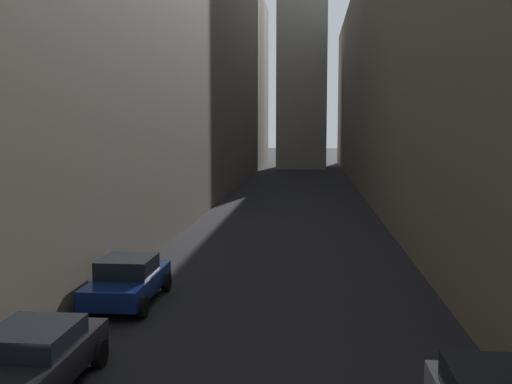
% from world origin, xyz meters
% --- Properties ---
extents(ground_plane, '(264.00, 264.00, 0.00)m').
position_xyz_m(ground_plane, '(0.00, 48.00, 0.00)').
color(ground_plane, black).
extents(building_block_left, '(13.87, 108.00, 23.87)m').
position_xyz_m(building_block_left, '(-12.44, 50.00, 11.93)').
color(building_block_left, '#60594F').
rests_on(building_block_left, ground).
extents(building_block_right, '(15.26, 108.00, 19.70)m').
position_xyz_m(building_block_right, '(13.13, 50.00, 9.85)').
color(building_block_right, '#756B5B').
rests_on(building_block_right, ground).
extents(parked_car_left_third, '(1.98, 4.13, 1.41)m').
position_xyz_m(parked_car_left_third, '(-4.40, 18.10, 0.74)').
color(parked_car_left_third, black).
rests_on(parked_car_left_third, ground).
extents(parked_car_left_far, '(1.96, 4.32, 1.46)m').
position_xyz_m(parked_car_left_far, '(-4.40, 24.60, 0.74)').
color(parked_car_left_far, navy).
rests_on(parked_car_left_far, ground).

